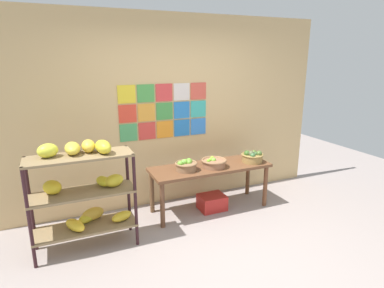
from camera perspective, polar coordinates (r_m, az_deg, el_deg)
The scene contains 8 objects.
ground at distance 3.54m, azimuth 7.39°, elevation -20.95°, with size 9.58×9.58×0.00m, color gray.
back_wall_with_art at distance 4.58m, azimuth -3.81°, elevation 5.66°, with size 4.75×0.07×2.66m.
banana_shelf_unit at distance 3.72m, azimuth -18.51°, elevation -7.07°, with size 1.10×0.44×1.23m.
display_table at distance 4.45m, azimuth 3.22°, elevation -4.85°, with size 1.66×0.57×0.64m.
fruit_basket_back_left at distance 4.22m, azimuth -1.12°, elevation -3.79°, with size 0.30×0.30×0.15m.
fruit_basket_back_right at distance 4.63m, azimuth 10.64°, elevation -2.24°, with size 0.31×0.31×0.17m.
fruit_basket_centre at distance 4.36m, azimuth 3.88°, elevation -3.29°, with size 0.34×0.34×0.14m.
produce_crate_under_table at distance 4.61m, azimuth 3.55°, elevation -10.25°, with size 0.36×0.30×0.21m, color red.
Camera 1 is at (-1.52, -2.43, 2.08)m, focal length 30.13 mm.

